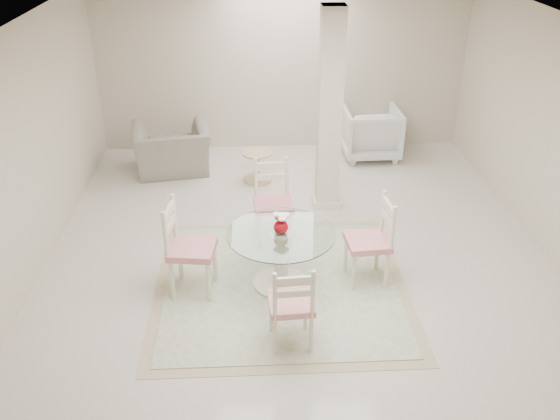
{
  "coord_description": "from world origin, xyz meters",
  "views": [
    {
      "loc": [
        -0.53,
        -6.06,
        3.89
      ],
      "look_at": [
        -0.24,
        -0.43,
        0.85
      ],
      "focal_mm": 38.0,
      "sensor_mm": 36.0,
      "label": 1
    }
  ],
  "objects_px": {
    "red_vase": "(281,224)",
    "dining_chair_south": "(292,301)",
    "side_table": "(257,168)",
    "dining_chair_east": "(374,235)",
    "armchair_white": "(371,132)",
    "dining_table": "(281,259)",
    "dining_chair_north": "(273,196)",
    "column": "(330,112)",
    "dining_chair_west": "(184,241)",
    "recliner_taupe": "(172,149)"
  },
  "relations": [
    {
      "from": "dining_chair_south",
      "to": "dining_chair_east",
      "type": "bearing_deg",
      "value": -135.93
    },
    {
      "from": "dining_table",
      "to": "dining_chair_north",
      "type": "height_order",
      "value": "dining_chair_north"
    },
    {
      "from": "red_vase",
      "to": "side_table",
      "type": "height_order",
      "value": "red_vase"
    },
    {
      "from": "red_vase",
      "to": "armchair_white",
      "type": "height_order",
      "value": "red_vase"
    },
    {
      "from": "dining_table",
      "to": "dining_chair_east",
      "type": "xyz_separation_m",
      "value": [
        1.02,
        0.05,
        0.25
      ]
    },
    {
      "from": "dining_chair_west",
      "to": "recliner_taupe",
      "type": "xyz_separation_m",
      "value": [
        -0.5,
        3.2,
        -0.26
      ]
    },
    {
      "from": "column",
      "to": "dining_chair_east",
      "type": "distance_m",
      "value": 2.04
    },
    {
      "from": "red_vase",
      "to": "dining_chair_west",
      "type": "bearing_deg",
      "value": -178.14
    },
    {
      "from": "side_table",
      "to": "column",
      "type": "bearing_deg",
      "value": -40.55
    },
    {
      "from": "column",
      "to": "dining_chair_north",
      "type": "relative_size",
      "value": 2.33
    },
    {
      "from": "dining_chair_east",
      "to": "side_table",
      "type": "distance_m",
      "value": 2.98
    },
    {
      "from": "recliner_taupe",
      "to": "side_table",
      "type": "height_order",
      "value": "recliner_taupe"
    },
    {
      "from": "red_vase",
      "to": "column",
      "type": "bearing_deg",
      "value": 69.05
    },
    {
      "from": "column",
      "to": "recliner_taupe",
      "type": "height_order",
      "value": "column"
    },
    {
      "from": "red_vase",
      "to": "dining_chair_south",
      "type": "relative_size",
      "value": 0.23
    },
    {
      "from": "dining_chair_south",
      "to": "side_table",
      "type": "bearing_deg",
      "value": -89.57
    },
    {
      "from": "dining_chair_east",
      "to": "side_table",
      "type": "height_order",
      "value": "dining_chair_east"
    },
    {
      "from": "dining_table",
      "to": "dining_chair_west",
      "type": "bearing_deg",
      "value": -178.12
    },
    {
      "from": "armchair_white",
      "to": "side_table",
      "type": "height_order",
      "value": "armchair_white"
    },
    {
      "from": "red_vase",
      "to": "dining_chair_east",
      "type": "relative_size",
      "value": 0.21
    },
    {
      "from": "recliner_taupe",
      "to": "dining_table",
      "type": "bearing_deg",
      "value": 106.22
    },
    {
      "from": "dining_chair_east",
      "to": "recliner_taupe",
      "type": "relative_size",
      "value": 1.0
    },
    {
      "from": "dining_table",
      "to": "dining_chair_north",
      "type": "xyz_separation_m",
      "value": [
        -0.05,
        1.02,
        0.26
      ]
    },
    {
      "from": "dining_chair_north",
      "to": "side_table",
      "type": "distance_m",
      "value": 1.77
    },
    {
      "from": "dining_chair_north",
      "to": "dining_chair_west",
      "type": "bearing_deg",
      "value": -136.17
    },
    {
      "from": "recliner_taupe",
      "to": "dining_chair_west",
      "type": "bearing_deg",
      "value": 89.37
    },
    {
      "from": "dining_chair_east",
      "to": "dining_chair_north",
      "type": "bearing_deg",
      "value": -137.09
    },
    {
      "from": "column",
      "to": "dining_chair_west",
      "type": "distance_m",
      "value": 2.74
    },
    {
      "from": "red_vase",
      "to": "dining_chair_east",
      "type": "distance_m",
      "value": 1.04
    },
    {
      "from": "dining_table",
      "to": "red_vase",
      "type": "xyz_separation_m",
      "value": [
        0.0,
        -0.0,
        0.45
      ]
    },
    {
      "from": "dining_table",
      "to": "armchair_white",
      "type": "distance_m",
      "value": 3.97
    },
    {
      "from": "side_table",
      "to": "dining_table",
      "type": "bearing_deg",
      "value": -85.62
    },
    {
      "from": "column",
      "to": "dining_chair_east",
      "type": "height_order",
      "value": "column"
    },
    {
      "from": "recliner_taupe",
      "to": "armchair_white",
      "type": "xyz_separation_m",
      "value": [
        3.19,
        0.44,
        0.05
      ]
    },
    {
      "from": "dining_chair_south",
      "to": "armchair_white",
      "type": "height_order",
      "value": "dining_chair_south"
    },
    {
      "from": "dining_chair_south",
      "to": "armchair_white",
      "type": "xyz_separation_m",
      "value": [
        1.61,
        4.62,
        -0.13
      ]
    },
    {
      "from": "dining_chair_north",
      "to": "recliner_taupe",
      "type": "height_order",
      "value": "dining_chair_north"
    },
    {
      "from": "dining_chair_south",
      "to": "recliner_taupe",
      "type": "xyz_separation_m",
      "value": [
        -1.57,
        4.18,
        -0.18
      ]
    },
    {
      "from": "dining_chair_south",
      "to": "armchair_white",
      "type": "relative_size",
      "value": 1.14
    },
    {
      "from": "red_vase",
      "to": "dining_table",
      "type": "bearing_deg",
      "value": 161.57
    },
    {
      "from": "column",
      "to": "side_table",
      "type": "distance_m",
      "value": 1.69
    },
    {
      "from": "recliner_taupe",
      "to": "red_vase",
      "type": "bearing_deg",
      "value": 106.23
    },
    {
      "from": "dining_chair_north",
      "to": "recliner_taupe",
      "type": "relative_size",
      "value": 1.02
    },
    {
      "from": "dining_chair_east",
      "to": "dining_chair_north",
      "type": "xyz_separation_m",
      "value": [
        -1.07,
        0.97,
        0.01
      ]
    },
    {
      "from": "dining_chair_east",
      "to": "dining_chair_north",
      "type": "relative_size",
      "value": 0.98
    },
    {
      "from": "column",
      "to": "armchair_white",
      "type": "relative_size",
      "value": 2.96
    },
    {
      "from": "armchair_white",
      "to": "dining_chair_north",
      "type": "bearing_deg",
      "value": 55.39
    },
    {
      "from": "dining_chair_north",
      "to": "side_table",
      "type": "bearing_deg",
      "value": 91.98
    },
    {
      "from": "dining_chair_north",
      "to": "dining_chair_south",
      "type": "distance_m",
      "value": 2.04
    },
    {
      "from": "red_vase",
      "to": "dining_chair_east",
      "type": "bearing_deg",
      "value": 2.79
    }
  ]
}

